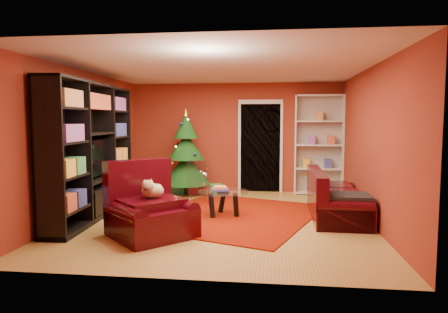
# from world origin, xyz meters

# --- Properties ---
(floor) EXTENTS (5.00, 5.50, 0.05)m
(floor) POSITION_xyz_m (0.00, 0.00, -0.03)
(floor) COLOR #A4803A
(floor) RESTS_ON ground
(ceiling) EXTENTS (5.00, 5.50, 0.05)m
(ceiling) POSITION_xyz_m (0.00, 0.00, 2.62)
(ceiling) COLOR silver
(ceiling) RESTS_ON wall_back
(wall_back) EXTENTS (5.00, 0.05, 2.60)m
(wall_back) POSITION_xyz_m (0.00, 2.77, 1.30)
(wall_back) COLOR maroon
(wall_back) RESTS_ON ground
(wall_left) EXTENTS (0.05, 5.50, 2.60)m
(wall_left) POSITION_xyz_m (-2.52, 0.00, 1.30)
(wall_left) COLOR maroon
(wall_left) RESTS_ON ground
(wall_right) EXTENTS (0.05, 5.50, 2.60)m
(wall_right) POSITION_xyz_m (2.52, 0.00, 1.30)
(wall_right) COLOR maroon
(wall_right) RESTS_ON ground
(doorway) EXTENTS (1.06, 0.60, 2.16)m
(doorway) POSITION_xyz_m (0.60, 2.73, 1.05)
(doorway) COLOR black
(doorway) RESTS_ON floor
(rug) EXTENTS (3.65, 3.92, 0.02)m
(rug) POSITION_xyz_m (0.17, 0.22, 0.01)
(rug) COLOR maroon
(rug) RESTS_ON floor
(media_unit) EXTENTS (0.61, 3.08, 2.35)m
(media_unit) POSITION_xyz_m (-2.27, -0.16, 1.17)
(media_unit) COLOR black
(media_unit) RESTS_ON floor
(christmas_tree) EXTENTS (1.32, 1.32, 2.00)m
(christmas_tree) POSITION_xyz_m (-1.08, 2.15, 0.97)
(christmas_tree) COLOR #0F3911
(christmas_tree) RESTS_ON floor
(gift_box_teal) EXTENTS (0.34, 0.34, 0.30)m
(gift_box_teal) POSITION_xyz_m (-1.25, 2.18, 0.15)
(gift_box_teal) COLOR #277A75
(gift_box_teal) RESTS_ON floor
(gift_box_green) EXTENTS (0.31, 0.31, 0.26)m
(gift_box_green) POSITION_xyz_m (-0.39, 2.07, 0.13)
(gift_box_green) COLOR #277A38
(gift_box_green) RESTS_ON floor
(gift_box_red) EXTENTS (0.24, 0.24, 0.24)m
(gift_box_red) POSITION_xyz_m (-0.91, 2.14, 0.12)
(gift_box_red) COLOR #A9233C
(gift_box_red) RESTS_ON floor
(white_bookshelf) EXTENTS (1.10, 0.43, 2.36)m
(white_bookshelf) POSITION_xyz_m (1.95, 2.57, 1.14)
(white_bookshelf) COLOR white
(white_bookshelf) RESTS_ON floor
(armchair) EXTENTS (1.63, 1.63, 0.90)m
(armchair) POSITION_xyz_m (-0.88, -1.23, 0.45)
(armchair) COLOR black
(armchair) RESTS_ON rug
(dog) EXTENTS (0.49, 0.50, 0.29)m
(dog) POSITION_xyz_m (-0.88, -1.16, 0.67)
(dog) COLOR #D1BC8B
(dog) RESTS_ON armchair
(sofa) EXTENTS (0.93, 2.00, 0.85)m
(sofa) POSITION_xyz_m (2.02, 0.27, 0.43)
(sofa) COLOR black
(sofa) RESTS_ON rug
(coffee_table) EXTENTS (1.05, 1.05, 0.56)m
(coffee_table) POSITION_xyz_m (0.02, 0.14, 0.23)
(coffee_table) COLOR gray
(coffee_table) RESTS_ON rug
(acrylic_chair) EXTENTS (0.56, 0.58, 0.82)m
(acrylic_chair) POSITION_xyz_m (-0.61, 1.09, 0.41)
(acrylic_chair) COLOR #66605B
(acrylic_chair) RESTS_ON rug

